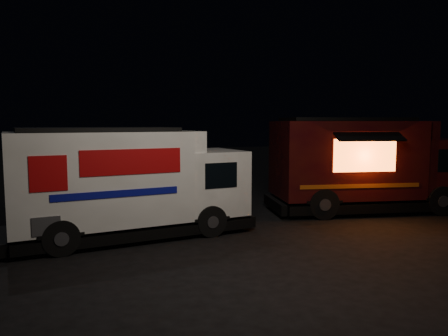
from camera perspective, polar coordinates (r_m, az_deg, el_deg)
The scene contains 3 objects.
ground at distance 11.59m, azimuth 1.67°, elevation -8.79°, with size 80.00×80.00×0.00m, color black.
white_truck at distance 11.49m, azimuth -11.82°, elevation -1.85°, with size 6.24×2.13×2.83m, color white, non-canonical shape.
red_truck at distance 15.39m, azimuth 18.46°, elevation 0.45°, with size 6.68×2.46×3.11m, color #3B100A, non-canonical shape.
Camera 1 is at (-3.22, -10.74, 2.95)m, focal length 35.00 mm.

